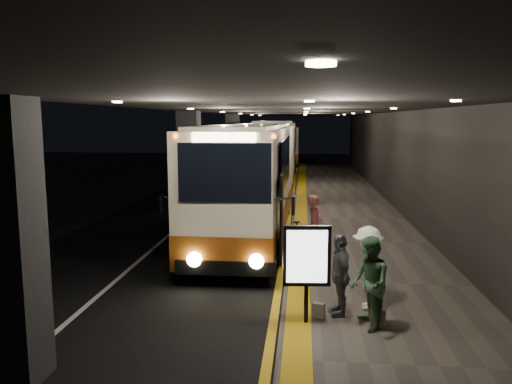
{
  "coord_description": "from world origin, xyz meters",
  "views": [
    {
      "loc": [
        2.91,
        -14.98,
        4.06
      ],
      "look_at": [
        1.37,
        1.17,
        1.7
      ],
      "focal_mm": 35.0,
      "sensor_mm": 36.0,
      "label": 1
    }
  ],
  "objects_px": {
    "passenger_waiting_green": "(369,283)",
    "coach_second": "(276,152)",
    "passenger_waiting_grey": "(340,275)",
    "coach_third": "(283,145)",
    "passenger_boarding": "(315,226)",
    "bag_plain": "(319,310)",
    "coach_main": "(251,184)",
    "passenger_waiting_white": "(368,268)",
    "bag_polka": "(378,318)",
    "info_sign": "(307,258)",
    "stanchion_post": "(296,244)"
  },
  "relations": [
    {
      "from": "passenger_boarding",
      "to": "bag_plain",
      "type": "bearing_deg",
      "value": -160.54
    },
    {
      "from": "passenger_waiting_green",
      "to": "coach_second",
      "type": "bearing_deg",
      "value": 177.45
    },
    {
      "from": "bag_plain",
      "to": "info_sign",
      "type": "distance_m",
      "value": 1.22
    },
    {
      "from": "passenger_boarding",
      "to": "bag_plain",
      "type": "distance_m",
      "value": 4.59
    },
    {
      "from": "coach_second",
      "to": "bag_polka",
      "type": "relative_size",
      "value": 36.02
    },
    {
      "from": "coach_third",
      "to": "passenger_boarding",
      "type": "distance_m",
      "value": 33.02
    },
    {
      "from": "coach_main",
      "to": "bag_plain",
      "type": "bearing_deg",
      "value": -73.37
    },
    {
      "from": "coach_second",
      "to": "bag_polka",
      "type": "bearing_deg",
      "value": -82.88
    },
    {
      "from": "passenger_waiting_grey",
      "to": "coach_main",
      "type": "bearing_deg",
      "value": -170.3
    },
    {
      "from": "passenger_waiting_green",
      "to": "passenger_waiting_grey",
      "type": "xyz_separation_m",
      "value": [
        -0.49,
        0.63,
        -0.05
      ]
    },
    {
      "from": "coach_second",
      "to": "coach_third",
      "type": "relative_size",
      "value": 1.11
    },
    {
      "from": "passenger_waiting_green",
      "to": "coach_main",
      "type": "bearing_deg",
      "value": -169.23
    },
    {
      "from": "coach_main",
      "to": "passenger_waiting_green",
      "type": "bearing_deg",
      "value": -68.43
    },
    {
      "from": "passenger_waiting_white",
      "to": "bag_plain",
      "type": "bearing_deg",
      "value": -52.56
    },
    {
      "from": "coach_main",
      "to": "coach_second",
      "type": "bearing_deg",
      "value": 91.19
    },
    {
      "from": "coach_main",
      "to": "bag_polka",
      "type": "distance_m",
      "value": 8.9
    },
    {
      "from": "passenger_waiting_grey",
      "to": "coach_second",
      "type": "bearing_deg",
      "value": 177.14
    },
    {
      "from": "passenger_waiting_white",
      "to": "bag_plain",
      "type": "xyz_separation_m",
      "value": [
        -1.01,
        -0.61,
        -0.72
      ]
    },
    {
      "from": "passenger_boarding",
      "to": "bag_polka",
      "type": "bearing_deg",
      "value": -147.8
    },
    {
      "from": "stanchion_post",
      "to": "bag_plain",
      "type": "bearing_deg",
      "value": -81.86
    },
    {
      "from": "passenger_waiting_green",
      "to": "passenger_waiting_grey",
      "type": "bearing_deg",
      "value": -151.75
    },
    {
      "from": "coach_main",
      "to": "coach_third",
      "type": "relative_size",
      "value": 1.1
    },
    {
      "from": "coach_second",
      "to": "coach_main",
      "type": "bearing_deg",
      "value": -90.42
    },
    {
      "from": "coach_second",
      "to": "passenger_waiting_white",
      "type": "distance_m",
      "value": 23.86
    },
    {
      "from": "passenger_waiting_grey",
      "to": "info_sign",
      "type": "height_order",
      "value": "info_sign"
    },
    {
      "from": "coach_main",
      "to": "info_sign",
      "type": "height_order",
      "value": "coach_main"
    },
    {
      "from": "coach_third",
      "to": "passenger_boarding",
      "type": "xyz_separation_m",
      "value": [
        2.27,
        -32.94,
        -0.6
      ]
    },
    {
      "from": "coach_main",
      "to": "stanchion_post",
      "type": "xyz_separation_m",
      "value": [
        1.66,
        -4.25,
        -1.06
      ]
    },
    {
      "from": "coach_main",
      "to": "passenger_waiting_grey",
      "type": "height_order",
      "value": "coach_main"
    },
    {
      "from": "passenger_boarding",
      "to": "passenger_waiting_white",
      "type": "relative_size",
      "value": 1.03
    },
    {
      "from": "passenger_waiting_grey",
      "to": "passenger_boarding",
      "type": "bearing_deg",
      "value": 176.35
    },
    {
      "from": "bag_plain",
      "to": "passenger_boarding",
      "type": "bearing_deg",
      "value": 89.97
    },
    {
      "from": "coach_third",
      "to": "passenger_waiting_white",
      "type": "distance_m",
      "value": 37.01
    },
    {
      "from": "coach_second",
      "to": "passenger_waiting_green",
      "type": "height_order",
      "value": "coach_second"
    },
    {
      "from": "coach_main",
      "to": "info_sign",
      "type": "xyz_separation_m",
      "value": [
        1.91,
        -8.09,
        -0.36
      ]
    },
    {
      "from": "passenger_boarding",
      "to": "passenger_waiting_grey",
      "type": "bearing_deg",
      "value": -155.1
    },
    {
      "from": "coach_main",
      "to": "stanchion_post",
      "type": "height_order",
      "value": "coach_main"
    },
    {
      "from": "passenger_waiting_white",
      "to": "bag_polka",
      "type": "bearing_deg",
      "value": 11.73
    },
    {
      "from": "stanchion_post",
      "to": "coach_second",
      "type": "bearing_deg",
      "value": 94.68
    },
    {
      "from": "passenger_boarding",
      "to": "stanchion_post",
      "type": "xyz_separation_m",
      "value": [
        -0.51,
        -0.99,
        -0.29
      ]
    },
    {
      "from": "passenger_boarding",
      "to": "passenger_waiting_green",
      "type": "relative_size",
      "value": 1.01
    },
    {
      "from": "info_sign",
      "to": "coach_third",
      "type": "bearing_deg",
      "value": 88.12
    },
    {
      "from": "coach_second",
      "to": "bag_plain",
      "type": "xyz_separation_m",
      "value": [
        2.2,
        -24.23,
        -1.56
      ]
    },
    {
      "from": "coach_third",
      "to": "bag_plain",
      "type": "relative_size",
      "value": 37.38
    },
    {
      "from": "passenger_waiting_grey",
      "to": "bag_plain",
      "type": "height_order",
      "value": "passenger_waiting_grey"
    },
    {
      "from": "passenger_waiting_grey",
      "to": "stanchion_post",
      "type": "bearing_deg",
      "value": -173.7
    },
    {
      "from": "coach_second",
      "to": "passenger_waiting_green",
      "type": "xyz_separation_m",
      "value": [
        3.11,
        -24.68,
        -0.82
      ]
    },
    {
      "from": "coach_main",
      "to": "info_sign",
      "type": "distance_m",
      "value": 8.32
    },
    {
      "from": "bag_polka",
      "to": "info_sign",
      "type": "bearing_deg",
      "value": 177.82
    },
    {
      "from": "passenger_waiting_grey",
      "to": "passenger_waiting_green",
      "type": "bearing_deg",
      "value": 28.91
    }
  ]
}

